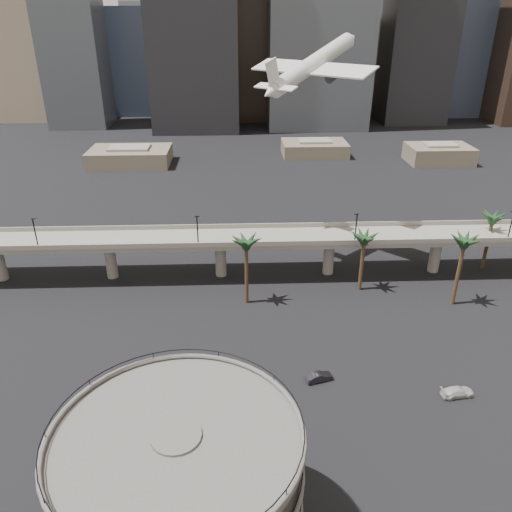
{
  "coord_description": "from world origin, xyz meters",
  "views": [
    {
      "loc": [
        -7.47,
        -35.51,
        48.35
      ],
      "look_at": [
        -4.93,
        28.0,
        17.35
      ],
      "focal_mm": 35.0,
      "sensor_mm": 36.0,
      "label": 1
    }
  ],
  "objects_px": {
    "car_a": "(251,382)",
    "car_c": "(457,392)",
    "airborne_jet": "(313,65)",
    "parking_ramp": "(181,487)",
    "overpass": "(275,241)",
    "car_b": "(319,377)"
  },
  "relations": [
    {
      "from": "car_a",
      "to": "car_c",
      "type": "relative_size",
      "value": 0.87
    },
    {
      "from": "car_a",
      "to": "car_c",
      "type": "distance_m",
      "value": 29.02
    },
    {
      "from": "airborne_jet",
      "to": "parking_ramp",
      "type": "bearing_deg",
      "value": -152.23
    },
    {
      "from": "parking_ramp",
      "to": "overpass",
      "type": "height_order",
      "value": "parking_ramp"
    },
    {
      "from": "car_a",
      "to": "car_b",
      "type": "bearing_deg",
      "value": -63.6
    },
    {
      "from": "car_c",
      "to": "car_b",
      "type": "bearing_deg",
      "value": 69.94
    },
    {
      "from": "parking_ramp",
      "to": "car_a",
      "type": "relative_size",
      "value": 5.4
    },
    {
      "from": "overpass",
      "to": "car_b",
      "type": "distance_m",
      "value": 34.25
    },
    {
      "from": "car_a",
      "to": "car_b",
      "type": "xyz_separation_m",
      "value": [
        9.99,
        0.9,
        -0.04
      ]
    },
    {
      "from": "parking_ramp",
      "to": "car_a",
      "type": "xyz_separation_m",
      "value": [
        7.05,
        24.74,
        -9.14
      ]
    },
    {
      "from": "overpass",
      "to": "car_b",
      "type": "bearing_deg",
      "value": -83.1
    },
    {
      "from": "airborne_jet",
      "to": "car_a",
      "type": "relative_size",
      "value": 5.82
    },
    {
      "from": "car_a",
      "to": "car_c",
      "type": "xyz_separation_m",
      "value": [
        28.85,
        -3.11,
        -0.02
      ]
    },
    {
      "from": "parking_ramp",
      "to": "car_a",
      "type": "height_order",
      "value": "parking_ramp"
    },
    {
      "from": "parking_ramp",
      "to": "car_b",
      "type": "bearing_deg",
      "value": 56.4
    },
    {
      "from": "overpass",
      "to": "car_c",
      "type": "distance_m",
      "value": 44.32
    },
    {
      "from": "overpass",
      "to": "car_a",
      "type": "bearing_deg",
      "value": -99.86
    },
    {
      "from": "overpass",
      "to": "parking_ramp",
      "type": "bearing_deg",
      "value": -102.43
    },
    {
      "from": "car_a",
      "to": "airborne_jet",
      "type": "bearing_deg",
      "value": 4.89
    },
    {
      "from": "parking_ramp",
      "to": "car_a",
      "type": "distance_m",
      "value": 27.3
    },
    {
      "from": "airborne_jet",
      "to": "car_b",
      "type": "distance_m",
      "value": 59.9
    },
    {
      "from": "parking_ramp",
      "to": "car_c",
      "type": "height_order",
      "value": "parking_ramp"
    }
  ]
}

